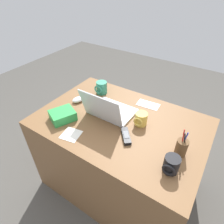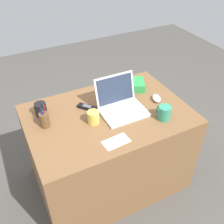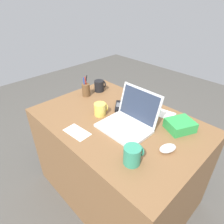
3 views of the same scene
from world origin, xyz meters
The scene contains 12 objects.
ground_plane centered at (0.00, 0.00, 0.00)m, with size 6.00×6.00×0.00m, color #4C4944.
desk centered at (0.00, 0.00, 0.37)m, with size 1.18×0.81×0.74m, color brown.
laptop centered at (0.10, -0.01, 0.79)m, with size 0.32×0.29×0.23m.
computer_mouse centered at (0.41, -0.02, 0.76)m, with size 0.06×0.10×0.04m, color white.
coffee_mug_white centered at (-0.13, -0.04, 0.78)m, with size 0.08×0.10×0.09m.
coffee_mug_tall centered at (-0.43, 0.21, 0.79)m, with size 0.08×0.10×0.10m.
coffee_mug_spare centered at (0.33, -0.23, 0.79)m, with size 0.09×0.10×0.10m.
cordless_phone centered at (-0.11, 0.12, 0.75)m, with size 0.13×0.14×0.03m.
pen_holder centered at (-0.44, 0.07, 0.79)m, with size 0.07×0.07×0.18m.
snack_bag centered at (0.35, 0.21, 0.77)m, with size 0.14×0.16×0.07m, color green.
paper_note_near_laptop centered at (-0.08, -0.29, 0.74)m, with size 0.17×0.10×0.00m, color white.
paper_note_left centered at (0.19, 0.29, 0.74)m, with size 0.12×0.11×0.00m, color white.
Camera 3 is at (0.77, -0.81, 1.50)m, focal length 31.27 mm.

